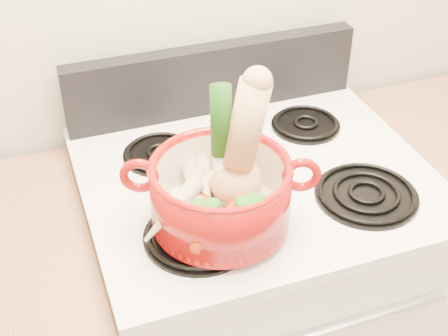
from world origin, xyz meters
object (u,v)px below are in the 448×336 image
object	(u,v)px
stove_body	(251,315)
leek	(223,146)
dutch_oven	(221,194)
squash	(237,146)

from	to	relation	value
stove_body	leek	bearing A→B (deg)	-136.81
dutch_oven	squash	bearing A→B (deg)	44.62
squash	leek	world-z (taller)	squash
squash	stove_body	bearing A→B (deg)	40.21
dutch_oven	squash	size ratio (longest dim) A/B	1.03
dutch_oven	squash	distance (m)	0.10
stove_body	dutch_oven	world-z (taller)	dutch_oven
stove_body	leek	distance (m)	0.69
stove_body	dutch_oven	bearing A→B (deg)	-133.70
stove_body	squash	bearing A→B (deg)	-128.04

